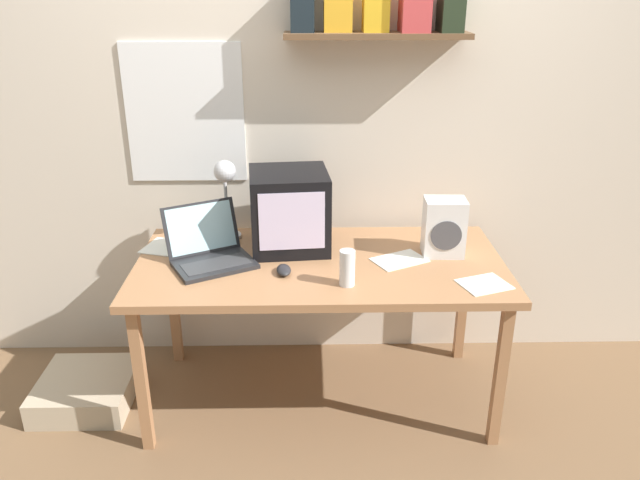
% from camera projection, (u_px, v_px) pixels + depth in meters
% --- Properties ---
extents(ground_plane, '(12.00, 12.00, 0.00)m').
position_uv_depth(ground_plane, '(320.00, 396.00, 3.00)').
color(ground_plane, brown).
extents(back_wall, '(5.60, 0.24, 2.60)m').
position_uv_depth(back_wall, '(319.00, 104.00, 2.94)').
color(back_wall, beige).
rests_on(back_wall, ground_plane).
extents(corner_desk, '(1.60, 0.79, 0.71)m').
position_uv_depth(corner_desk, '(320.00, 273.00, 2.74)').
color(corner_desk, '#A9754C').
rests_on(corner_desk, ground_plane).
extents(crt_monitor, '(0.37, 0.37, 0.36)m').
position_uv_depth(crt_monitor, '(289.00, 210.00, 2.80)').
color(crt_monitor, black).
rests_on(crt_monitor, corner_desk).
extents(laptop, '(0.43, 0.42, 0.23)m').
position_uv_depth(laptop, '(209.00, 248.00, 2.70)').
color(laptop, '#232326').
rests_on(laptop, corner_desk).
extents(desk_lamp, '(0.12, 0.17, 0.39)m').
position_uv_depth(desk_lamp, '(225.00, 185.00, 2.83)').
color(desk_lamp, silver).
rests_on(desk_lamp, corner_desk).
extents(juice_glass, '(0.06, 0.06, 0.15)m').
position_uv_depth(juice_glass, '(347.00, 270.00, 2.49)').
color(juice_glass, white).
rests_on(juice_glass, corner_desk).
extents(space_heater, '(0.18, 0.15, 0.26)m').
position_uv_depth(space_heater, '(444.00, 227.00, 2.74)').
color(space_heater, white).
rests_on(space_heater, corner_desk).
extents(computer_mouse, '(0.07, 0.11, 0.03)m').
position_uv_depth(computer_mouse, '(284.00, 270.00, 2.60)').
color(computer_mouse, '#232326').
rests_on(computer_mouse, corner_desk).
extents(open_notebook, '(0.30, 0.25, 0.00)m').
position_uv_depth(open_notebook, '(173.00, 248.00, 2.85)').
color(open_notebook, white).
rests_on(open_notebook, corner_desk).
extents(printed_handout, '(0.27, 0.24, 0.00)m').
position_uv_depth(printed_handout, '(399.00, 260.00, 2.73)').
color(printed_handout, white).
rests_on(printed_handout, corner_desk).
extents(loose_paper_near_laptop, '(0.23, 0.21, 0.00)m').
position_uv_depth(loose_paper_near_laptop, '(484.00, 284.00, 2.51)').
color(loose_paper_near_laptop, white).
rests_on(loose_paper_near_laptop, corner_desk).
extents(floor_cushion, '(0.43, 0.43, 0.13)m').
position_uv_depth(floor_cushion, '(87.00, 390.00, 2.94)').
color(floor_cushion, '#BDAA8E').
rests_on(floor_cushion, ground_plane).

